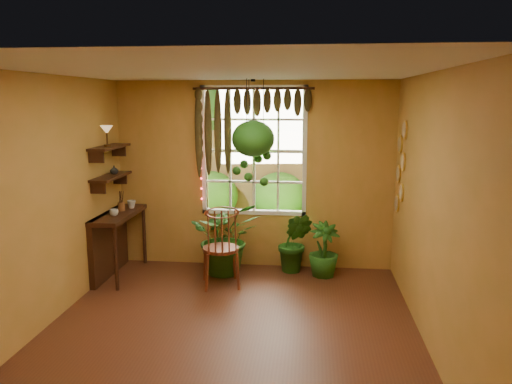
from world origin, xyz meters
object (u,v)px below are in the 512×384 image
counter_ledge (112,237)px  windsor_chair (221,259)px  hanging_basket (253,143)px  potted_plant_left (226,237)px  potted_plant_mid (295,242)px

counter_ledge → windsor_chair: size_ratio=0.94×
windsor_chair → hanging_basket: size_ratio=0.88×
potted_plant_left → potted_plant_mid: potted_plant_left is taller
potted_plant_left → hanging_basket: bearing=7.4°
windsor_chair → potted_plant_left: (-0.02, 0.50, 0.16)m
potted_plant_left → counter_ledge: bearing=-171.0°
potted_plant_mid → hanging_basket: 1.53m
potted_plant_left → potted_plant_mid: size_ratio=1.22×
counter_ledge → potted_plant_left: 1.58m
potted_plant_mid → hanging_basket: size_ratio=0.60×
counter_ledge → windsor_chair: (1.58, -0.25, -0.18)m
hanging_basket → windsor_chair: bearing=-123.4°
hanging_basket → potted_plant_left: bearing=-172.6°
potted_plant_left → hanging_basket: 1.37m
counter_ledge → hanging_basket: hanging_basket is taller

